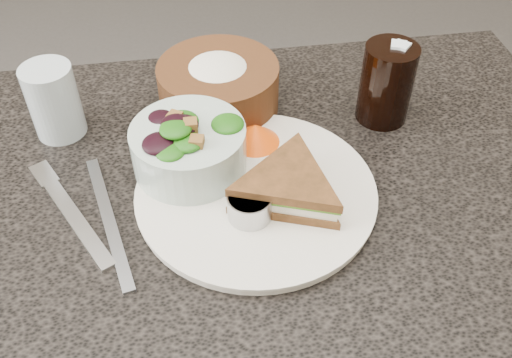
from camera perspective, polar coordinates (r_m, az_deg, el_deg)
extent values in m
cylinder|color=silver|center=(0.70, 0.00, -1.38)|extent=(0.29, 0.29, 0.01)
cylinder|color=#ABACAF|center=(0.66, -0.64, -2.75)|extent=(0.06, 0.06, 0.03)
cone|color=#FF540B|center=(0.75, -0.07, 4.57)|extent=(0.09, 0.09, 0.03)
cube|color=#B1B1B1|center=(0.71, -17.71, -3.69)|extent=(0.10, 0.17, 0.01)
cube|color=#9599A1|center=(0.70, -14.51, -3.97)|extent=(0.06, 0.22, 0.00)
cylinder|color=#AFC0C8|center=(0.81, -19.56, 7.35)|extent=(0.08, 0.08, 0.10)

